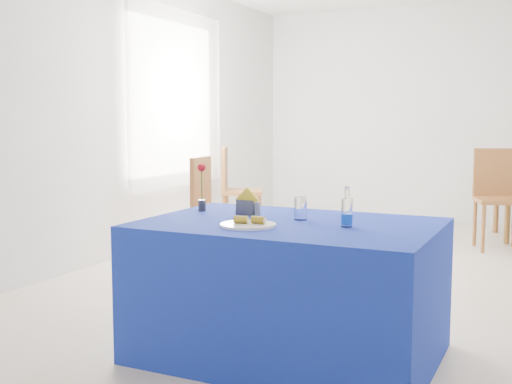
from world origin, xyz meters
TOP-DOWN VIEW (x-y plane):
  - floor at (0.00, 0.00)m, footprint 7.00×7.00m
  - room_shell at (0.00, 0.00)m, footprint 7.00×7.00m
  - window_pane at (-2.47, 0.80)m, footprint 0.04×1.50m
  - curtain at (-2.40, 0.80)m, footprint 0.04×1.75m
  - plate at (-0.17, -2.04)m, footprint 0.30×0.30m
  - drinking_glass at (-0.01, -1.71)m, footprint 0.07×0.07m
  - salt_shaker at (-0.28, -1.70)m, footprint 0.03×0.03m
  - pepper_shaker at (-0.32, -1.65)m, footprint 0.03×0.03m
  - blue_table at (-0.03, -1.81)m, footprint 1.60×1.10m
  - water_bottle at (0.30, -1.82)m, footprint 0.06×0.06m
  - napkin_holder at (-0.36, -1.67)m, footprint 0.15×0.07m
  - rose_vase at (-0.69, -1.65)m, footprint 0.05×0.05m
  - chair_bg_left at (0.74, 1.94)m, footprint 0.58×0.58m
  - chair_win_a at (-1.68, 0.24)m, footprint 0.49×0.49m
  - chair_win_b at (-2.06, 1.43)m, footprint 0.60×0.60m
  - banana_pieces at (-0.17, -2.03)m, footprint 0.17×0.08m

SIDE VIEW (x-z plane):
  - floor at x=0.00m, z-range 0.00..0.00m
  - blue_table at x=-0.03m, z-range 0.00..0.76m
  - chair_win_a at x=-1.68m, z-range 0.08..1.05m
  - chair_win_b at x=-2.06m, z-range 0.08..1.10m
  - chair_bg_left at x=0.74m, z-range 0.08..1.11m
  - plate at x=-0.17m, z-range 0.76..0.77m
  - banana_pieces at x=-0.17m, z-range 0.77..0.82m
  - salt_shaker at x=-0.28m, z-range 0.76..0.84m
  - pepper_shaker at x=-0.32m, z-range 0.76..0.84m
  - napkin_holder at x=-0.36m, z-range 0.73..0.89m
  - drinking_glass at x=-0.01m, z-range 0.76..0.89m
  - water_bottle at x=0.30m, z-range 0.72..0.94m
  - rose_vase at x=-0.69m, z-range 0.76..1.05m
  - window_pane at x=-2.47m, z-range 0.75..2.35m
  - curtain at x=-2.40m, z-range 0.62..2.48m
  - room_shell at x=0.00m, z-range -1.75..5.25m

